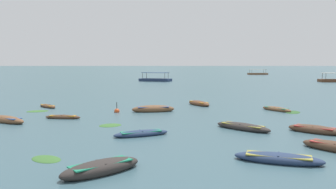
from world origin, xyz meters
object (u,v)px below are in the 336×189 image
Objects in this scene: rowboat_3 at (153,109)px; ferry_2 at (155,80)px; rowboat_1 at (101,168)px; rowboat_6 at (6,120)px; rowboat_12 at (314,130)px; rowboat_13 at (63,117)px; rowboat_10 at (199,103)px; rowboat_7 at (48,106)px; rowboat_8 at (243,127)px; mooring_buoy at (117,111)px; rowboat_11 at (276,109)px; rowboat_5 at (141,134)px; ferry_0 at (258,74)px; rowboat_9 at (278,159)px.

ferry_2 is (-7.47, 57.44, 0.21)m from rowboat_3.
rowboat_1 reaches higher than rowboat_6.
rowboat_13 is at bearing 167.98° from rowboat_12.
rowboat_10 is at bearing 39.82° from rowboat_6.
rowboat_1 is at bearing -61.56° from rowboat_13.
rowboat_7 is 8.22m from rowboat_13.
mooring_buoy is (-10.67, 7.39, -0.07)m from rowboat_8.
mooring_buoy is at bearing -170.51° from rowboat_11.
rowboat_3 is 10.99m from rowboat_8.
rowboat_5 is 17.72m from rowboat_7.
rowboat_5 is 133.01m from ferry_0.
rowboat_11 is at bearing 77.96° from rowboat_9.
rowboat_11 is at bearing 48.83° from rowboat_5.
rowboat_6 reaches higher than rowboat_13.
ferry_0 is at bearing 74.76° from mooring_buoy.
rowboat_9 is 0.47× the size of ferry_0.
rowboat_10 is 1.10× the size of rowboat_12.
rowboat_7 is 16.04m from rowboat_10.
rowboat_3 is 8.38m from rowboat_13.
rowboat_10 is at bearing 52.01° from rowboat_3.
rowboat_12 is at bearing -89.37° from rowboat_11.
rowboat_8 is at bearing -13.31° from rowboat_13.
mooring_buoy reaches higher than rowboat_13.
rowboat_5 is 0.95× the size of rowboat_10.
rowboat_10 is 15.19m from rowboat_13.
ferry_0 is 71.77m from ferry_2.
rowboat_13 is at bearing -89.44° from ferry_2.
rowboat_12 is 0.38× the size of ferry_2.
rowboat_5 is 9.73m from rowboat_13.
rowboat_5 is 1.25× the size of rowboat_7.
rowboat_10 is at bearing -77.23° from ferry_2.
rowboat_1 is at bearing -92.85° from rowboat_5.
rowboat_8 is at bearing -34.71° from mooring_buoy.
rowboat_7 is 2.61× the size of mooring_buoy.
rowboat_1 is 0.83× the size of rowboat_9.
rowboat_3 is at bearing -82.59° from ferry_2.
rowboat_10 is at bearing -102.44° from ferry_0.
rowboat_6 is at bearing 175.92° from rowboat_8.
rowboat_8 is at bearing -77.38° from rowboat_10.
rowboat_8 is 129.10m from ferry_0.
rowboat_3 is at bearing 33.12° from rowboat_6.
mooring_buoy is (8.05, -2.83, -0.01)m from rowboat_7.
mooring_buoy reaches higher than rowboat_3.
rowboat_11 is 19.76m from rowboat_13.
rowboat_1 is 0.91× the size of rowboat_10.
rowboat_5 is 8.84m from rowboat_9.
rowboat_12 is at bearing -27.81° from mooring_buoy.
ferry_0 reaches higher than rowboat_11.
rowboat_9 is (8.01, -15.91, -0.07)m from rowboat_3.
rowboat_11 is 10.55m from rowboat_12.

